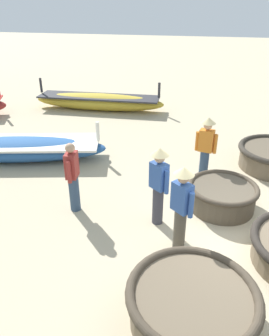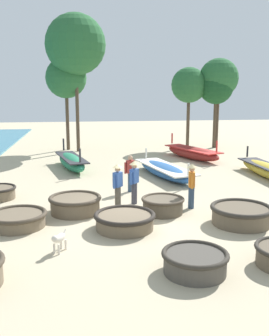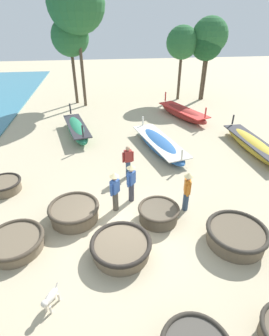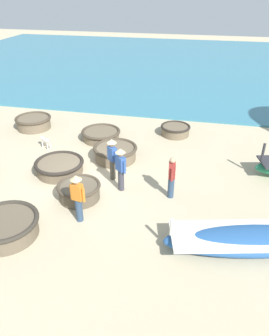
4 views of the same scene
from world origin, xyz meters
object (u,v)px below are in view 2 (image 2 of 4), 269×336
at_px(long_boat_green_hull, 71,162).
at_px(coracle_beside_post, 241,214).
at_px(coracle_far_right, 163,205).
at_px(long_boat_ochre_hull, 165,170).
at_px(coracle_front_left, 195,261).
at_px(tree_rightmost, 189,85).
at_px(tree_leftmost, 216,87).
at_px(long_boat_white_hull, 269,171).
at_px(coracle_tilted, 18,219).
at_px(fisherman_hauling, 192,183).
at_px(coracle_weathered, 125,220).
at_px(tree_tall_back, 75,45).
at_px(long_boat_red_hull, 192,153).
at_px(dog, 59,239).
at_px(tree_left_mid, 66,78).
at_px(tree_right_mid, 219,79).
at_px(fisherman_standing_left, 130,172).
at_px(fisherman_with_hat, 134,179).
at_px(coracle_far_left, 75,204).
at_px(fisherman_crouching, 118,183).

bearing_deg(long_boat_green_hull, coracle_beside_post, -59.72).
xyz_separation_m(coracle_far_right, long_boat_ochre_hull, (1.28, 5.78, 0.01)).
height_order(coracle_front_left, tree_rightmost, tree_rightmost).
bearing_deg(tree_leftmost, long_boat_white_hull, -93.26).
bearing_deg(coracle_far_right, coracle_tilted, -171.18).
xyz_separation_m(coracle_tilted, fisherman_hauling, (6.02, 1.20, 0.69)).
distance_m(coracle_weathered, tree_leftmost, 18.89).
xyz_separation_m(coracle_weathered, fisherman_hauling, (2.65, 1.85, 0.67)).
height_order(fisherman_hauling, tree_tall_back, tree_tall_back).
relative_size(coracle_weathered, long_boat_red_hull, 0.40).
distance_m(coracle_front_left, tree_leftmost, 21.24).
bearing_deg(tree_leftmost, coracle_beside_post, -105.76).
bearing_deg(long_boat_red_hull, dog, -119.02).
bearing_deg(coracle_far_right, tree_left_mid, 103.94).
xyz_separation_m(tree_right_mid, tree_rightmost, (-2.13, 0.28, -0.49)).
relative_size(coracle_tilted, long_boat_ochre_hull, 0.34).
distance_m(fisherman_standing_left, tree_tall_back, 13.26).
height_order(long_boat_white_hull, fisherman_with_hat, fisherman_with_hat).
xyz_separation_m(dog, tree_right_mid, (10.58, 18.05, 4.67)).
distance_m(coracle_tilted, tree_left_mid, 16.85).
relative_size(coracle_far_left, coracle_front_left, 1.15).
height_order(coracle_beside_post, fisherman_with_hat, fisherman_with_hat).
bearing_deg(tree_tall_back, coracle_front_left, -81.28).
distance_m(coracle_weathered, tree_rightmost, 18.49).
bearing_deg(fisherman_standing_left, tree_rightmost, 64.75).
height_order(coracle_weathered, tree_right_mid, tree_right_mid).
bearing_deg(tree_leftmost, coracle_front_left, -109.89).
distance_m(coracle_far_right, fisherman_standing_left, 3.25).
xyz_separation_m(coracle_weathered, fisherman_crouching, (-0.02, 2.19, 0.67)).
height_order(coracle_beside_post, long_boat_ochre_hull, long_boat_ochre_hull).
height_order(coracle_tilted, dog, dog).
height_order(coracle_tilted, long_boat_green_hull, long_boat_green_hull).
relative_size(tree_leftmost, tree_left_mid, 0.88).
bearing_deg(fisherman_with_hat, long_boat_green_hull, 109.95).
relative_size(coracle_front_left, fisherman_crouching, 0.97).
bearing_deg(fisherman_hauling, long_boat_white_hull, 40.46).
xyz_separation_m(long_boat_ochre_hull, long_boat_red_hull, (2.74, 4.71, 0.08)).
bearing_deg(tree_left_mid, long_boat_ochre_hull, -62.04).
xyz_separation_m(fisherman_standing_left, fisherman_hauling, (1.93, -2.66, 0.12)).
bearing_deg(fisherman_hauling, tree_tall_back, 106.77).
height_order(coracle_weathered, tree_left_mid, tree_left_mid).
height_order(coracle_weathered, tree_tall_back, tree_tall_back).
bearing_deg(long_boat_ochre_hull, tree_left_mid, 117.96).
distance_m(coracle_far_left, long_boat_green_hull, 7.88).
relative_size(coracle_front_left, tree_rightmost, 0.28).
xyz_separation_m(coracle_far_left, long_boat_ochre_hull, (4.34, 5.33, -0.01)).
height_order(coracle_beside_post, tree_right_mid, tree_right_mid).
distance_m(long_boat_red_hull, fisherman_crouching, 11.19).
xyz_separation_m(long_boat_white_hull, tree_right_mid, (0.78, 10.21, 4.69)).
distance_m(coracle_far_right, tree_rightmost, 16.71).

